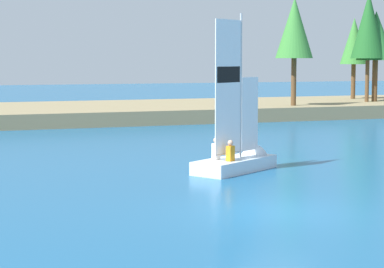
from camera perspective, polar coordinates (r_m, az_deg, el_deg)
name	(u,v)px	position (r m, az deg, el deg)	size (l,w,h in m)	color
ground_plane	(274,212)	(19.85, 6.39, -6.06)	(200.00, 200.00, 0.00)	#195684
shore_bank	(67,113)	(49.95, -9.76, 1.62)	(80.00, 12.64, 0.91)	#897A56
shoreline_tree_midleft	(294,29)	(50.58, 8.00, 8.15)	(2.56, 2.56, 7.35)	brown
shoreline_tree_centre	(368,26)	(56.04, 13.61, 8.21)	(2.53, 2.53, 8.09)	brown
shoreline_tree_midright	(376,36)	(56.60, 14.16, 7.39)	(2.85, 2.85, 6.73)	brown
shoreline_tree_right	(354,42)	(60.01, 12.54, 7.04)	(2.18, 2.18, 6.44)	brown
sailboat	(243,156)	(27.20, 4.04, -1.76)	(4.15, 3.30, 6.12)	silver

